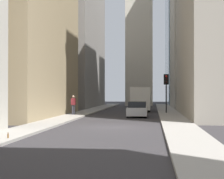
{
  "coord_description": "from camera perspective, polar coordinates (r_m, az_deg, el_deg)",
  "views": [
    {
      "loc": [
        -23.65,
        -2.78,
        2.22
      ],
      "look_at": [
        9.2,
        0.86,
        2.51
      ],
      "focal_mm": 58.74,
      "sensor_mm": 36.0,
      "label": 1
    }
  ],
  "objects": [
    {
      "name": "ground_plane",
      "position": [
        23.92,
        -0.39,
        -5.83
      ],
      "size": [
        135.0,
        135.0,
        0.0
      ],
      "primitive_type": "plane",
      "color": "#302D30"
    },
    {
      "name": "sidewalk_right",
      "position": [
        24.84,
        -10.8,
        -5.46
      ],
      "size": [
        90.0,
        2.2,
        0.14
      ],
      "primitive_type": "cube",
      "color": "gray",
      "rests_on": "ground_plane"
    },
    {
      "name": "sidewalk_left",
      "position": [
        23.81,
        10.49,
        -5.68
      ],
      "size": [
        90.0,
        2.2,
        0.14
      ],
      "primitive_type": "cube",
      "color": "gray",
      "rests_on": "ground_plane"
    },
    {
      "name": "building_left_far",
      "position": [
        55.77,
        14.54,
        11.39
      ],
      "size": [
        12.74,
        10.0,
        27.39
      ],
      "color": "#B7B2A5",
      "rests_on": "ground_plane"
    },
    {
      "name": "building_right_far",
      "position": [
        56.78,
        -7.45,
        7.89
      ],
      "size": [
        19.19,
        10.0,
        20.99
      ],
      "color": "gray",
      "rests_on": "ground_plane"
    },
    {
      "name": "building_right_midfar",
      "position": [
        35.65,
        -16.12,
        10.63
      ],
      "size": [
        16.91,
        10.5,
        18.16
      ],
      "color": "#9E8966",
      "rests_on": "ground_plane"
    },
    {
      "name": "delivery_truck",
      "position": [
        44.15,
        4.53,
        -1.48
      ],
      "size": [
        6.46,
        2.25,
        2.84
      ],
      "color": "silver",
      "rests_on": "ground_plane"
    },
    {
      "name": "sedan_silver",
      "position": [
        33.7,
        3.97,
        -3.15
      ],
      "size": [
        4.3,
        1.78,
        1.42
      ],
      "color": "#B7BABF",
      "rests_on": "ground_plane"
    },
    {
      "name": "traffic_light_midblock",
      "position": [
        38.54,
        8.44,
        0.81
      ],
      "size": [
        0.43,
        0.52,
        4.03
      ],
      "color": "black",
      "rests_on": "sidewalk_left"
    },
    {
      "name": "pedestrian",
      "position": [
        35.05,
        -6.02,
        -2.27
      ],
      "size": [
        0.26,
        0.44,
        1.82
      ],
      "color": "#33333D",
      "rests_on": "sidewalk_right"
    },
    {
      "name": "discarded_bottle",
      "position": [
        17.59,
        -15.88,
        -6.92
      ],
      "size": [
        0.07,
        0.07,
        0.27
      ],
      "color": "brown",
      "rests_on": "sidewalk_right"
    }
  ]
}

